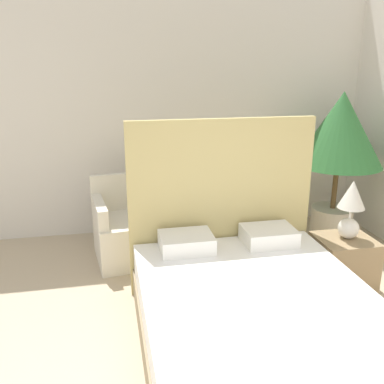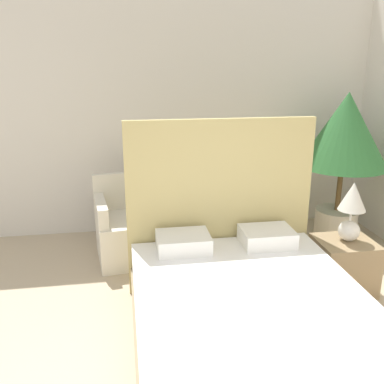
# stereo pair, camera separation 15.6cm
# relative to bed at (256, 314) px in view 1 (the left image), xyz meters

# --- Properties ---
(wall_back) EXTENTS (10.00, 0.06, 2.90)m
(wall_back) POSITION_rel_bed_xyz_m (-0.25, 2.56, 1.15)
(wall_back) COLOR silver
(wall_back) RESTS_ON ground_plane
(bed) EXTENTS (1.67, 2.18, 1.58)m
(bed) POSITION_rel_bed_xyz_m (0.00, 0.00, 0.00)
(bed) COLOR #8C7A5B
(bed) RESTS_ON ground_plane
(armchair_near_window_left) EXTENTS (0.71, 0.76, 0.87)m
(armchair_near_window_left) POSITION_rel_bed_xyz_m (-0.83, 1.72, -0.01)
(armchair_near_window_left) COLOR silver
(armchair_near_window_left) RESTS_ON ground_plane
(armchair_near_window_right) EXTENTS (0.65, 0.71, 0.87)m
(armchair_near_window_right) POSITION_rel_bed_xyz_m (0.05, 1.72, -0.01)
(armchair_near_window_right) COLOR silver
(armchair_near_window_right) RESTS_ON ground_plane
(potted_palm) EXTENTS (0.97, 0.97, 1.72)m
(potted_palm) POSITION_rel_bed_xyz_m (1.59, 1.80, 0.89)
(potted_palm) COLOR beige
(potted_palm) RESTS_ON ground_plane
(nightstand) EXTENTS (0.51, 0.46, 0.49)m
(nightstand) POSITION_rel_bed_xyz_m (1.11, 0.72, -0.06)
(nightstand) COLOR #937A56
(nightstand) RESTS_ON ground_plane
(table_lamp) EXTENTS (0.24, 0.24, 0.55)m
(table_lamp) POSITION_rel_bed_xyz_m (1.13, 0.73, 0.51)
(table_lamp) COLOR white
(table_lamp) RESTS_ON nightstand
(side_table) EXTENTS (0.32, 0.32, 0.49)m
(side_table) POSITION_rel_bed_xyz_m (-0.39, 1.75, -0.06)
(side_table) COLOR brown
(side_table) RESTS_ON ground_plane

